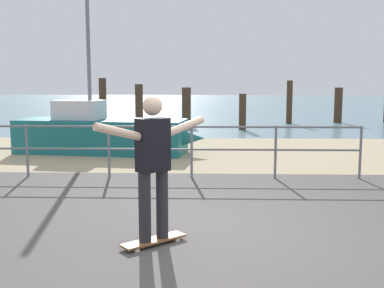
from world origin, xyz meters
TOP-DOWN VIEW (x-y plane):
  - ground_plane at (0.00, -1.00)m, footprint 24.00×10.00m
  - beach_strip at (0.00, 7.00)m, footprint 24.00×6.00m
  - sea_surface at (0.00, 35.00)m, footprint 72.00×50.00m
  - railing_fence at (-2.05, 3.60)m, footprint 9.81×0.05m
  - sailboat at (-2.77, 6.75)m, footprint 5.05×1.93m
  - skateboard at (-0.72, -0.20)m, footprint 0.74×0.67m
  - skateboarder at (-0.72, -0.20)m, footprint 1.15×1.01m
  - groyne_post_0 at (-5.64, 18.91)m, footprint 0.39×0.39m
  - groyne_post_1 at (-3.35, 16.34)m, footprint 0.37×0.37m
  - groyne_post_2 at (-1.06, 14.84)m, footprint 0.39×0.39m
  - groyne_post_3 at (1.23, 12.87)m, footprint 0.28×0.28m
  - groyne_post_4 at (3.52, 15.66)m, footprint 0.26×0.26m
  - groyne_post_5 at (5.80, 16.09)m, footprint 0.36×0.36m

SIDE VIEW (x-z plane):
  - ground_plane at x=0.00m, z-range -0.02..0.02m
  - beach_strip at x=0.00m, z-range -0.02..0.02m
  - sea_surface at x=0.00m, z-range -0.02..0.02m
  - skateboard at x=-0.72m, z-range 0.03..0.11m
  - sailboat at x=-2.77m, z-range -1.71..2.74m
  - railing_fence at x=-2.05m, z-range 0.17..1.22m
  - groyne_post_3 at x=1.23m, z-range 0.00..1.42m
  - groyne_post_5 at x=5.80m, z-range 0.00..1.62m
  - groyne_post_2 at x=-1.06m, z-range 0.00..1.64m
  - groyne_post_1 at x=-3.35m, z-range 0.00..1.77m
  - groyne_post_4 at x=3.52m, z-range 0.00..1.94m
  - skateboarder at x=-0.72m, z-range 0.19..1.84m
  - groyne_post_0 at x=-5.64m, z-range 0.00..2.07m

